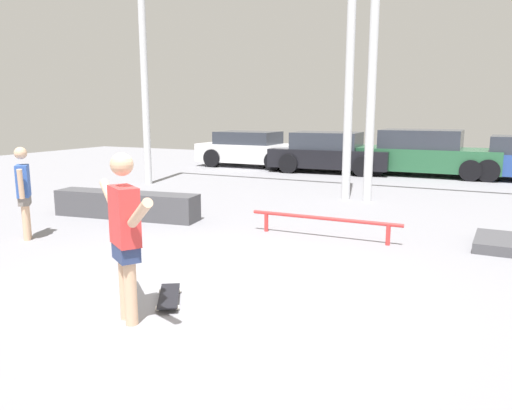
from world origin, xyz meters
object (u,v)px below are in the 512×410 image
object	(u,v)px
parked_car_green	(424,154)
bystander	(24,189)
parked_car_black	(330,153)
grind_box	(126,205)
parked_car_white	(251,149)
grind_rail	(324,221)
skateboarder	(125,230)
skateboard	(169,296)

from	to	relation	value
parked_car_green	bystander	bearing A→B (deg)	-112.54
parked_car_black	parked_car_green	world-z (taller)	parked_car_green
grind_box	parked_car_white	size ratio (longest dim) A/B	0.73
parked_car_black	grind_rail	bearing A→B (deg)	-76.57
parked_car_white	parked_car_black	distance (m)	3.18
grind_box	bystander	world-z (taller)	bystander
skateboarder	parked_car_green	xyz separation A→B (m)	(1.07, 13.25, -0.23)
parked_car_white	skateboard	bearing A→B (deg)	-67.15
skateboard	parked_car_white	size ratio (longest dim) A/B	0.18
grind_rail	skateboarder	bearing A→B (deg)	-99.98
skateboard	parked_car_black	distance (m)	12.34
parked_car_white	grind_rail	bearing A→B (deg)	-56.97
grind_rail	grind_box	bearing A→B (deg)	-177.65
skateboard	bystander	size ratio (longest dim) A/B	0.50
skateboard	parked_car_black	size ratio (longest dim) A/B	0.18
grind_box	bystander	xyz separation A→B (m)	(-0.35, -2.01, 0.57)
grind_box	parked_car_black	size ratio (longest dim) A/B	0.72
grind_rail	parked_car_green	size ratio (longest dim) A/B	0.57
parked_car_white	parked_car_green	size ratio (longest dim) A/B	0.90
parked_car_white	bystander	distance (m)	11.37
skateboarder	parked_car_black	world-z (taller)	skateboarder
parked_car_black	skateboard	bearing A→B (deg)	-84.11
grind_rail	parked_car_black	bearing A→B (deg)	106.86
grind_box	parked_car_white	distance (m)	9.45
parked_car_white	grind_box	bearing A→B (deg)	-78.28
parked_car_green	skateboarder	bearing A→B (deg)	-94.84
grind_box	skateboarder	bearing A→B (deg)	-49.72
bystander	grind_rail	bearing A→B (deg)	-106.21
grind_box	grind_rail	distance (m)	3.97
parked_car_green	grind_rail	bearing A→B (deg)	-92.48
skateboard	grind_box	bearing A→B (deg)	-166.64
skateboard	parked_car_white	bearing A→B (deg)	170.23
skateboarder	skateboard	xyz separation A→B (m)	(0.05, 0.60, -0.87)
skateboard	grind_rail	world-z (taller)	grind_rail
grind_box	parked_car_white	xyz separation A→B (m)	(-1.85, 9.26, 0.38)
parked_car_black	bystander	bearing A→B (deg)	-102.11
bystander	parked_car_white	bearing A→B (deg)	-35.37
skateboarder	bystander	world-z (taller)	skateboarder
parked_car_green	bystander	world-z (taller)	bystander
skateboarder	grind_box	world-z (taller)	skateboarder
skateboard	bystander	bearing A→B (deg)	-140.87
grind_box	parked_car_black	world-z (taller)	parked_car_black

